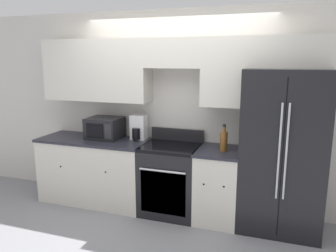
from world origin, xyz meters
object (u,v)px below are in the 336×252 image
object	(u,v)px
microwave	(105,128)
oven_range	(171,179)
bottle	(224,140)
refrigerator	(282,152)

from	to	relation	value
microwave	oven_range	bearing A→B (deg)	-4.72
microwave	bottle	xyz separation A→B (m)	(1.65, -0.10, -0.02)
microwave	bottle	size ratio (longest dim) A/B	1.43
refrigerator	bottle	size ratio (longest dim) A/B	5.87
refrigerator	bottle	xyz separation A→B (m)	(-0.66, -0.05, 0.09)
microwave	refrigerator	bearing A→B (deg)	-1.28
oven_range	refrigerator	world-z (taller)	refrigerator
oven_range	bottle	bearing A→B (deg)	-1.76
refrigerator	microwave	distance (m)	2.31
oven_range	microwave	world-z (taller)	microwave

